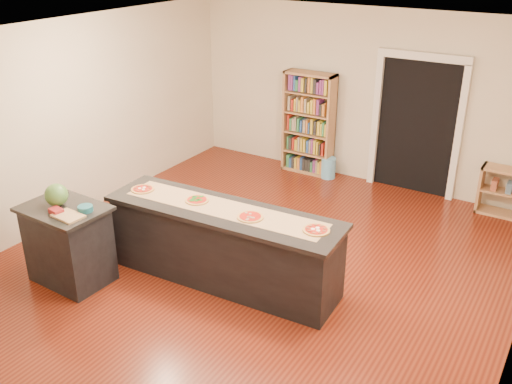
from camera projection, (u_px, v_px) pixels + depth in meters
The scene contains 16 objects.
room at pixel (247, 166), 6.42m from camera, with size 6.00×7.00×2.80m.
doorway at pixel (417, 118), 8.75m from camera, with size 1.40×0.09×2.21m.
kitchen_island at pixel (223, 245), 6.64m from camera, with size 2.84×0.77×0.94m.
side_counter at pixel (69, 244), 6.66m from camera, with size 0.97×0.71×0.96m.
bookshelf at pixel (309, 124), 9.61m from camera, with size 0.87×0.31×1.73m, color tan.
low_shelf at pixel (505, 192), 8.28m from camera, with size 0.72×0.31×0.72m, color tan.
waste_bin at pixel (328, 168), 9.63m from camera, with size 0.24×0.24×0.35m, color #68B7E7.
kraft_paper at pixel (224, 208), 6.48m from camera, with size 2.47×0.44×0.00m, color #9C7750.
watermelon at pixel (56, 195), 6.45m from camera, with size 0.26×0.26×0.26m, color #144214.
cutting_board at pixel (68, 216), 6.24m from camera, with size 0.34×0.23×0.02m, color tan.
package_red at pixel (56, 211), 6.31m from camera, with size 0.15×0.11×0.06m, color maroon.
package_teal at pixel (85, 209), 6.36m from camera, with size 0.17×0.17×0.06m, color #195966.
pizza_a at pixel (143, 189), 6.94m from camera, with size 0.27×0.27×0.02m.
pizza_b at pixel (197, 200), 6.65m from camera, with size 0.30×0.30×0.02m.
pizza_c at pixel (250, 217), 6.26m from camera, with size 0.28×0.28×0.02m.
pizza_d at pixel (316, 230), 5.98m from camera, with size 0.31×0.31×0.02m.
Camera 1 is at (3.22, -5.02, 3.79)m, focal length 40.00 mm.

